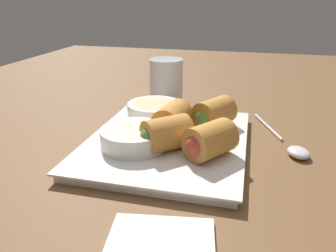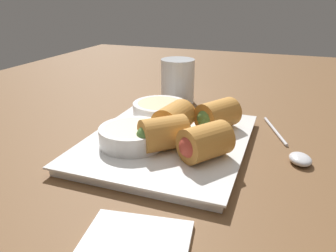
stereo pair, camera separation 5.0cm
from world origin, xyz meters
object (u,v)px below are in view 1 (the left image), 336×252
object	(u,v)px
serving_plate	(168,142)
dipping_bowl_near	(134,137)
drinking_glass	(166,81)
spoon	(293,147)
dipping_bowl_far	(155,110)

from	to	relation	value
serving_plate	dipping_bowl_near	size ratio (longest dim) A/B	2.98
dipping_bowl_near	drinking_glass	bearing A→B (deg)	3.98
spoon	drinking_glass	bearing A→B (deg)	52.38
spoon	dipping_bowl_near	bearing A→B (deg)	107.21
drinking_glass	dipping_bowl_near	bearing A→B (deg)	-176.02
dipping_bowl_far	spoon	xyz separation A→B (cm)	(-4.96, -23.06, -2.37)
serving_plate	spoon	xyz separation A→B (cm)	(2.95, -18.64, -0.16)
dipping_bowl_far	spoon	bearing A→B (deg)	-102.13
dipping_bowl_near	spoon	world-z (taller)	dipping_bowl_near
dipping_bowl_near	dipping_bowl_far	bearing A→B (deg)	1.65
dipping_bowl_near	drinking_glass	size ratio (longest dim) A/B	1.03
drinking_glass	serving_plate	bearing A→B (deg)	-164.94
serving_plate	drinking_glass	xyz separation A→B (cm)	(21.85, 5.88, 3.92)
dipping_bowl_near	spoon	bearing A→B (deg)	-72.79
serving_plate	dipping_bowl_far	distance (cm)	9.33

